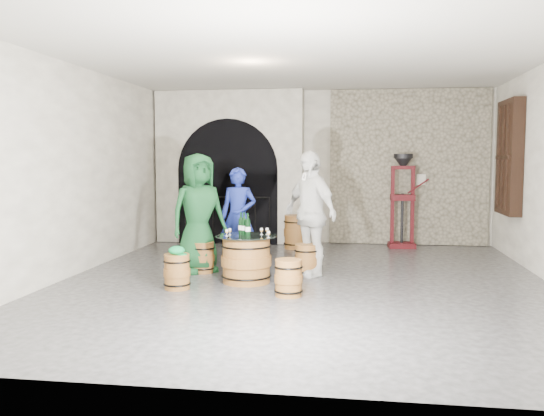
# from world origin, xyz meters

# --- Properties ---
(ground) EXTENTS (8.00, 8.00, 0.00)m
(ground) POSITION_xyz_m (0.00, 0.00, 0.00)
(ground) COLOR #29292B
(ground) RESTS_ON ground
(wall_back) EXTENTS (8.00, 0.00, 8.00)m
(wall_back) POSITION_xyz_m (0.00, 4.00, 1.60)
(wall_back) COLOR white
(wall_back) RESTS_ON ground
(wall_front) EXTENTS (8.00, 0.00, 8.00)m
(wall_front) POSITION_xyz_m (0.00, -4.00, 1.60)
(wall_front) COLOR white
(wall_front) RESTS_ON ground
(wall_left) EXTENTS (0.00, 8.00, 8.00)m
(wall_left) POSITION_xyz_m (-3.50, 0.00, 1.60)
(wall_left) COLOR white
(wall_left) RESTS_ON ground
(ceiling) EXTENTS (8.00, 8.00, 0.00)m
(ceiling) POSITION_xyz_m (0.00, 0.00, 3.20)
(ceiling) COLOR beige
(ceiling) RESTS_ON wall_back
(stone_facing_panel) EXTENTS (3.20, 0.12, 3.18)m
(stone_facing_panel) POSITION_xyz_m (1.80, 3.94, 1.60)
(stone_facing_panel) COLOR gray
(stone_facing_panel) RESTS_ON ground
(arched_opening) EXTENTS (3.10, 0.60, 3.19)m
(arched_opening) POSITION_xyz_m (-1.90, 3.74, 1.58)
(arched_opening) COLOR white
(arched_opening) RESTS_ON ground
(shuttered_window) EXTENTS (0.23, 1.10, 2.00)m
(shuttered_window) POSITION_xyz_m (3.38, 2.40, 1.80)
(shuttered_window) COLOR black
(shuttered_window) RESTS_ON wall_right
(barrel_table) EXTENTS (0.88, 0.88, 0.68)m
(barrel_table) POSITION_xyz_m (-0.80, -0.15, 0.34)
(barrel_table) COLOR brown
(barrel_table) RESTS_ON ground
(barrel_stool_left) EXTENTS (0.38, 0.38, 0.48)m
(barrel_stool_left) POSITION_xyz_m (-1.61, 0.47, 0.24)
(barrel_stool_left) COLOR brown
(barrel_stool_left) RESTS_ON ground
(barrel_stool_far) EXTENTS (0.38, 0.38, 0.48)m
(barrel_stool_far) POSITION_xyz_m (-1.10, 0.83, 0.24)
(barrel_stool_far) COLOR brown
(barrel_stool_far) RESTS_ON ground
(barrel_stool_right) EXTENTS (0.38, 0.38, 0.48)m
(barrel_stool_right) POSITION_xyz_m (0.01, 0.46, 0.24)
(barrel_stool_right) COLOR brown
(barrel_stool_right) RESTS_ON ground
(barrel_stool_near_right) EXTENTS (0.38, 0.38, 0.48)m
(barrel_stool_near_right) POSITION_xyz_m (-0.10, -0.89, 0.24)
(barrel_stool_near_right) COLOR brown
(barrel_stool_near_right) RESTS_ON ground
(barrel_stool_near_left) EXTENTS (0.38, 0.38, 0.48)m
(barrel_stool_near_left) POSITION_xyz_m (-1.66, -0.70, 0.24)
(barrel_stool_near_left) COLOR brown
(barrel_stool_near_left) RESTS_ON ground
(green_cap) EXTENTS (0.26, 0.22, 0.12)m
(green_cap) POSITION_xyz_m (-1.66, -0.70, 0.53)
(green_cap) COLOR #0C8840
(green_cap) RESTS_ON barrel_stool_near_left
(person_green) EXTENTS (1.07, 1.05, 1.86)m
(person_green) POSITION_xyz_m (-1.70, 0.53, 0.93)
(person_green) COLOR #12421F
(person_green) RESTS_ON ground
(person_blue) EXTENTS (0.61, 0.41, 1.64)m
(person_blue) POSITION_xyz_m (-1.17, 1.09, 0.82)
(person_blue) COLOR navy
(person_blue) RESTS_ON ground
(person_white) EXTENTS (1.10, 1.13, 1.90)m
(person_white) POSITION_xyz_m (0.06, 0.50, 0.95)
(person_white) COLOR silver
(person_white) RESTS_ON ground
(wine_bottle_left) EXTENTS (0.08, 0.08, 0.32)m
(wine_bottle_left) POSITION_xyz_m (-0.90, -0.05, 0.81)
(wine_bottle_left) COLOR black
(wine_bottle_left) RESTS_ON barrel_table
(wine_bottle_center) EXTENTS (0.08, 0.08, 0.32)m
(wine_bottle_center) POSITION_xyz_m (-0.76, -0.22, 0.81)
(wine_bottle_center) COLOR black
(wine_bottle_center) RESTS_ON barrel_table
(wine_bottle_right) EXTENTS (0.08, 0.08, 0.32)m
(wine_bottle_right) POSITION_xyz_m (-0.85, -0.09, 0.81)
(wine_bottle_right) COLOR black
(wine_bottle_right) RESTS_ON barrel_table
(tasting_glass_a) EXTENTS (0.05, 0.05, 0.10)m
(tasting_glass_a) POSITION_xyz_m (-1.06, -0.27, 0.73)
(tasting_glass_a) COLOR #A97220
(tasting_glass_a) RESTS_ON barrel_table
(tasting_glass_b) EXTENTS (0.05, 0.05, 0.10)m
(tasting_glass_b) POSITION_xyz_m (-0.60, -0.04, 0.73)
(tasting_glass_b) COLOR #A97220
(tasting_glass_b) RESTS_ON barrel_table
(tasting_glass_c) EXTENTS (0.05, 0.05, 0.10)m
(tasting_glass_c) POSITION_xyz_m (-0.85, 0.05, 0.73)
(tasting_glass_c) COLOR #A97220
(tasting_glass_c) RESTS_ON barrel_table
(tasting_glass_d) EXTENTS (0.05, 0.05, 0.10)m
(tasting_glass_d) POSITION_xyz_m (-0.52, -0.01, 0.73)
(tasting_glass_d) COLOR #A97220
(tasting_glass_d) RESTS_ON barrel_table
(tasting_glass_e) EXTENTS (0.05, 0.05, 0.10)m
(tasting_glass_e) POSITION_xyz_m (-0.44, -0.37, 0.73)
(tasting_glass_e) COLOR #A97220
(tasting_glass_e) RESTS_ON barrel_table
(tasting_glass_f) EXTENTS (0.05, 0.05, 0.10)m
(tasting_glass_f) POSITION_xyz_m (-1.04, -0.14, 0.73)
(tasting_glass_f) COLOR #A97220
(tasting_glass_f) RESTS_ON barrel_table
(side_barrel) EXTENTS (0.50, 0.50, 0.66)m
(side_barrel) POSITION_xyz_m (-0.42, 3.06, 0.33)
(side_barrel) COLOR brown
(side_barrel) RESTS_ON ground
(corking_press) EXTENTS (0.78, 0.45, 1.87)m
(corking_press) POSITION_xyz_m (1.66, 3.50, 1.09)
(corking_press) COLOR #490C13
(corking_press) RESTS_ON ground
(control_box) EXTENTS (0.18, 0.10, 0.22)m
(control_box) POSITION_xyz_m (2.05, 3.86, 1.35)
(control_box) COLOR silver
(control_box) RESTS_ON wall_back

